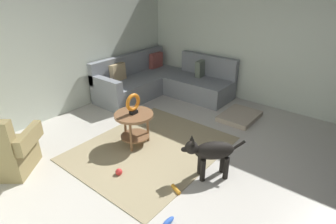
{
  "coord_description": "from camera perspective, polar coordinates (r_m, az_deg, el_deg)",
  "views": [
    {
      "loc": [
        -2.47,
        -1.74,
        2.35
      ],
      "look_at": [
        0.45,
        0.6,
        0.55
      ],
      "focal_mm": 28.98,
      "sensor_mm": 36.0,
      "label": 1
    }
  ],
  "objects": [
    {
      "name": "side_table",
      "position": [
        4.21,
        -7.14,
        -1.84
      ],
      "size": [
        0.6,
        0.6,
        0.54
      ],
      "color": "brown",
      "rests_on": "ground_plane"
    },
    {
      "name": "dog_toy_ball",
      "position": [
        3.78,
        -10.29,
        -12.28
      ],
      "size": [
        0.09,
        0.09,
        0.09
      ],
      "primitive_type": "sphere",
      "color": "red",
      "rests_on": "ground_plane"
    },
    {
      "name": "sectional_couch",
      "position": [
        6.18,
        -1.27,
        6.25
      ],
      "size": [
        2.2,
        2.25,
        0.88
      ],
      "color": "gray",
      "rests_on": "ground_plane"
    },
    {
      "name": "dog_toy_rope",
      "position": [
        3.5,
        1.67,
        -15.93
      ],
      "size": [
        0.11,
        0.17,
        0.05
      ],
      "primitive_type": "cylinder",
      "rotation": [
        0.0,
        1.57,
        1.18
      ],
      "color": "orange",
      "rests_on": "ground_plane"
    },
    {
      "name": "wall_right",
      "position": [
        5.77,
        21.24,
        14.04
      ],
      "size": [
        0.12,
        6.0,
        2.7
      ],
      "primitive_type": "cube",
      "color": "silver",
      "rests_on": "ground_plane"
    },
    {
      "name": "armchair",
      "position": [
        4.22,
        -31.23,
        -7.19
      ],
      "size": [
        0.97,
        1.0,
        0.88
      ],
      "rotation": [
        0.0,
        0.0,
        -0.89
      ],
      "color": "olive",
      "rests_on": "ground_plane"
    },
    {
      "name": "torus_sculpture",
      "position": [
        4.09,
        -7.36,
        1.82
      ],
      "size": [
        0.28,
        0.08,
        0.33
      ],
      "color": "black",
      "rests_on": "side_table"
    },
    {
      "name": "area_rug",
      "position": [
        4.28,
        -3.59,
        -7.59
      ],
      "size": [
        2.3,
        1.9,
        0.01
      ],
      "primitive_type": "cube",
      "color": "tan",
      "rests_on": "ground_plane"
    },
    {
      "name": "wall_back",
      "position": [
        5.39,
        -23.64,
        12.92
      ],
      "size": [
        6.0,
        0.12,
        2.7
      ],
      "primitive_type": "cube",
      "color": "silver",
      "rests_on": "ground_plane"
    },
    {
      "name": "dog",
      "position": [
        3.55,
        9.0,
        -8.39
      ],
      "size": [
        0.66,
        0.62,
        0.63
      ],
      "rotation": [
        0.0,
        0.0,
        0.82
      ],
      "color": "black",
      "rests_on": "ground_plane"
    },
    {
      "name": "ground_plane",
      "position": [
        3.86,
        2.83,
        -12.82
      ],
      "size": [
        6.0,
        6.0,
        0.1
      ],
      "primitive_type": "cube",
      "color": "beige"
    },
    {
      "name": "dog_bed_mat",
      "position": [
        5.33,
        14.83,
        -0.85
      ],
      "size": [
        0.8,
        0.6,
        0.09
      ],
      "primitive_type": "cube",
      "color": "#B2A38E",
      "rests_on": "ground_plane"
    },
    {
      "name": "dog_toy_bone",
      "position": [
        3.13,
        0.03,
        -22.09
      ],
      "size": [
        0.18,
        0.07,
        0.06
      ],
      "primitive_type": "ellipsoid",
      "rotation": [
        0.0,
        0.0,
        3.1
      ],
      "color": "blue",
      "rests_on": "ground_plane"
    }
  ]
}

